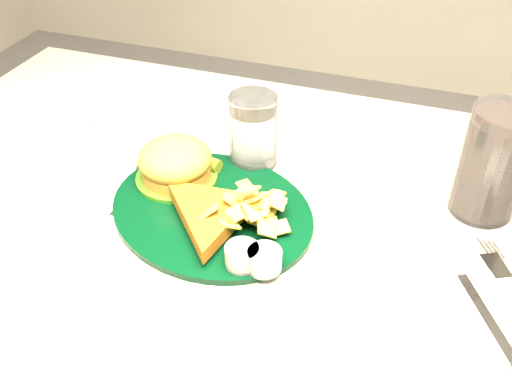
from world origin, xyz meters
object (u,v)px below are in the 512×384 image
dinner_plate (211,194)px  water_glass (253,131)px  cola_glass (493,163)px  fork_napkin (489,314)px

dinner_plate → water_glass: 0.14m
cola_glass → water_glass: bearing=179.0°
dinner_plate → water_glass: (0.01, 0.13, 0.02)m
water_glass → cola_glass: bearing=-1.0°
dinner_plate → cola_glass: (0.34, 0.13, 0.04)m
dinner_plate → water_glass: water_glass is taller
dinner_plate → cola_glass: bearing=43.6°
cola_glass → dinner_plate: bearing=-159.6°
cola_glass → fork_napkin: cola_glass is taller
fork_napkin → water_glass: bearing=121.7°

